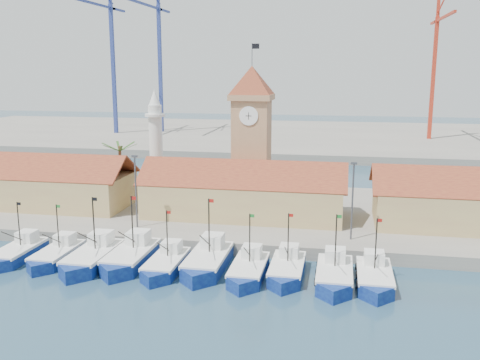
% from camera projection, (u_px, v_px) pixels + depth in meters
% --- Properties ---
extents(ground, '(400.00, 400.00, 0.00)m').
position_uv_depth(ground, '(207.00, 283.00, 52.89)').
color(ground, navy).
rests_on(ground, ground).
extents(quay, '(140.00, 32.00, 1.50)m').
position_uv_depth(quay, '(249.00, 213.00, 75.81)').
color(quay, gray).
rests_on(quay, ground).
extents(terminal, '(240.00, 80.00, 2.00)m').
position_uv_depth(terminal, '(299.00, 137.00, 158.46)').
color(terminal, gray).
rests_on(terminal, ground).
extents(boat_0, '(3.26, 8.94, 6.76)m').
position_uv_depth(boat_0, '(17.00, 254.00, 59.08)').
color(boat_0, '#0B145A').
rests_on(boat_0, ground).
extents(boat_1, '(3.21, 8.80, 6.66)m').
position_uv_depth(boat_1, '(56.00, 256.00, 58.35)').
color(boat_1, '#0B145A').
rests_on(boat_1, ground).
extents(boat_2, '(3.77, 10.31, 7.80)m').
position_uv_depth(boat_2, '(92.00, 259.00, 57.19)').
color(boat_2, '#0B145A').
rests_on(boat_2, ground).
extents(boat_3, '(3.79, 10.39, 7.86)m').
position_uv_depth(boat_3, '(130.00, 258.00, 57.39)').
color(boat_3, '#0B145A').
rests_on(boat_3, ground).
extents(boat_4, '(3.26, 8.93, 6.75)m').
position_uv_depth(boat_4, '(165.00, 265.00, 55.59)').
color(boat_4, '#0B145A').
rests_on(boat_4, ground).
extents(boat_5, '(3.82, 10.46, 7.92)m').
position_uv_depth(boat_5, '(207.00, 263.00, 56.06)').
color(boat_5, '#0B145A').
rests_on(boat_5, ground).
extents(boat_6, '(3.31, 9.07, 6.86)m').
position_uv_depth(boat_6, '(248.00, 271.00, 53.92)').
color(boat_6, '#0B145A').
rests_on(boat_6, ground).
extents(boat_7, '(3.31, 9.06, 6.85)m').
position_uv_depth(boat_7, '(287.00, 271.00, 54.10)').
color(boat_7, '#0B145A').
rests_on(boat_7, ground).
extents(boat_8, '(3.48, 9.54, 7.22)m').
position_uv_depth(boat_8, '(334.00, 277.00, 52.45)').
color(boat_8, '#0B145A').
rests_on(boat_8, ground).
extents(boat_9, '(3.36, 9.20, 6.96)m').
position_uv_depth(boat_9, '(375.00, 279.00, 51.97)').
color(boat_9, '#0B145A').
rests_on(boat_9, ground).
extents(hall_left, '(31.20, 10.13, 7.61)m').
position_uv_depth(hall_left, '(26.00, 187.00, 77.20)').
color(hall_left, tan).
rests_on(hall_left, quay).
extents(hall_center, '(27.04, 10.13, 7.61)m').
position_uv_depth(hall_center, '(244.00, 197.00, 71.31)').
color(hall_center, tan).
rests_on(hall_center, quay).
extents(clock_tower, '(5.80, 5.80, 22.70)m').
position_uv_depth(clock_tower, '(252.00, 132.00, 75.45)').
color(clock_tower, tan).
rests_on(clock_tower, quay).
extents(minaret, '(3.00, 3.00, 16.30)m').
position_uv_depth(minaret, '(156.00, 143.00, 80.59)').
color(minaret, silver).
rests_on(minaret, quay).
extents(palm_tree, '(5.60, 5.03, 8.39)m').
position_uv_depth(palm_tree, '(121.00, 167.00, 80.30)').
color(palm_tree, brown).
rests_on(palm_tree, quay).
extents(lamp_posts, '(80.70, 0.25, 9.03)m').
position_uv_depth(lamp_posts, '(236.00, 192.00, 63.02)').
color(lamp_posts, '#3F3F44').
rests_on(lamp_posts, quay).
extents(crane_blue_far, '(1.00, 35.37, 43.98)m').
position_uv_depth(crane_blue_far, '(110.00, 48.00, 153.84)').
color(crane_blue_far, navy).
rests_on(crane_blue_far, terminal).
extents(crane_blue_near, '(1.00, 33.27, 44.13)m').
position_uv_depth(crane_blue_near, '(158.00, 49.00, 157.66)').
color(crane_blue_near, navy).
rests_on(crane_blue_near, terminal).
extents(crane_red_right, '(1.00, 33.76, 39.26)m').
position_uv_depth(crane_red_right, '(436.00, 57.00, 140.77)').
color(crane_red_right, '#B6301C').
rests_on(crane_red_right, terminal).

